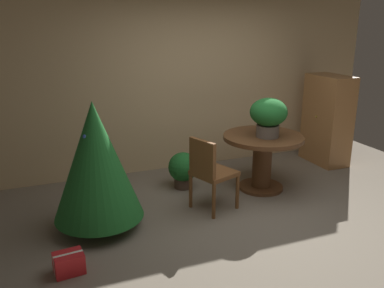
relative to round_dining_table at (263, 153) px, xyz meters
The scene contains 9 objects.
ground_plane 1.16m from the round_dining_table, 117.80° to the right, with size 6.60×6.60×0.00m, color #756B5B.
back_wall_panel 1.58m from the round_dining_table, 110.87° to the left, with size 6.00×0.10×2.60m, color tan.
round_dining_table is the anchor object (origin of this frame).
flower_vase 0.54m from the round_dining_table, 81.80° to the right, with size 0.48×0.48×0.51m.
wooden_chair_left 0.98m from the round_dining_table, 160.00° to the right, with size 0.57×0.57×0.90m.
holiday_tree 2.25m from the round_dining_table, behind, with size 0.96×0.96×1.42m.
gift_box_red 2.85m from the round_dining_table, 158.39° to the right, with size 0.28×0.23×0.19m.
wooden_cabinet 1.62m from the round_dining_table, 20.90° to the left, with size 0.45×0.75×1.39m.
potted_plant 1.09m from the round_dining_table, 156.81° to the left, with size 0.40×0.40×0.50m.
Camera 1 is at (-2.28, -3.51, 2.21)m, focal length 38.18 mm.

